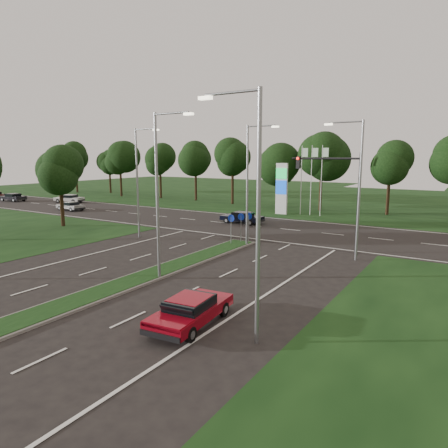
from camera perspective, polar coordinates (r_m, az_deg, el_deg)
The scene contains 19 objects.
ground at distance 19.56m, azimuth -22.97°, elevation -11.31°, with size 160.00×160.00×0.00m, color black.
verge_far at distance 67.29m, azimuth 19.03°, elevation 3.33°, with size 160.00×50.00×0.02m, color black.
cross_road at distance 38.04m, azimuth 8.07°, elevation -0.69°, with size 160.00×12.00×0.02m, color black.
median_kerb at distance 21.89m, azimuth -14.30°, elevation -8.44°, with size 2.00×26.00×0.12m, color slate.
streetlight_median_near at distance 21.65m, azimuth -9.16°, elevation 5.11°, with size 2.53×0.22×9.00m.
streetlight_median_far at distance 29.87m, azimuth 3.69°, elevation 6.41°, with size 2.53×0.22×9.00m.
streetlight_left_far at distance 33.82m, azimuth -12.06°, elevation 6.59°, with size 2.53×0.22×9.00m.
streetlight_right_far at distance 27.02m, azimuth 18.43°, elevation 5.61°, with size 2.53×0.22×9.00m.
streetlight_right_near at distance 13.90m, azimuth 4.21°, elevation 2.76°, with size 2.53×0.22×9.00m.
traffic_signal at distance 29.39m, azimuth 16.28°, elevation 5.17°, with size 5.10×0.42×7.00m.
median_signs at distance 31.07m, azimuth 2.36°, elevation 0.30°, with size 1.16×1.76×2.38m.
gas_pylon at distance 47.38m, azimuth 8.50°, elevation 5.22°, with size 5.80×1.26×8.00m.
tree_left_far at distance 41.03m, azimuth -21.93°, elevation 8.05°, with size 5.20×5.20×8.86m.
treeline_far at distance 52.36m, azimuth 15.65°, elevation 9.36°, with size 6.00×6.00×9.90m.
red_sedan at distance 16.49m, azimuth -4.77°, elevation -12.12°, with size 2.18×4.44×1.18m.
navy_sedan at distance 40.64m, azimuth 2.62°, elevation 0.96°, with size 4.29×1.83×1.17m.
far_car_a at distance 54.07m, azimuth -21.07°, elevation 2.44°, with size 3.91×1.84×1.10m.
far_car_b at distance 63.41m, azimuth -21.24°, elevation 3.43°, with size 4.47×2.88×1.19m.
far_car_c at distance 68.99m, azimuth -27.93°, elevation 3.42°, with size 4.29×2.11×1.20m.
Camera 1 is at (15.29, -10.18, 6.73)m, focal length 32.00 mm.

